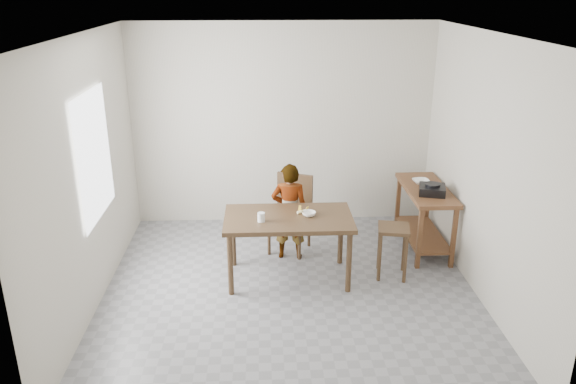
{
  "coord_description": "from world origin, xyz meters",
  "views": [
    {
      "loc": [
        -0.27,
        -5.32,
        3.15
      ],
      "look_at": [
        0.0,
        0.4,
        1.0
      ],
      "focal_mm": 35.0,
      "sensor_mm": 36.0,
      "label": 1
    }
  ],
  "objects_px": {
    "dining_chair": "(289,215)",
    "stool": "(392,251)",
    "dining_table": "(288,248)",
    "child": "(289,212)",
    "prep_counter": "(424,218)"
  },
  "relations": [
    {
      "from": "dining_table",
      "to": "prep_counter",
      "type": "bearing_deg",
      "value": 22.15
    },
    {
      "from": "dining_chair",
      "to": "stool",
      "type": "distance_m",
      "value": 1.34
    },
    {
      "from": "dining_table",
      "to": "dining_chair",
      "type": "bearing_deg",
      "value": 86.31
    },
    {
      "from": "prep_counter",
      "to": "dining_chair",
      "type": "bearing_deg",
      "value": -179.87
    },
    {
      "from": "dining_table",
      "to": "stool",
      "type": "distance_m",
      "value": 1.17
    },
    {
      "from": "child",
      "to": "stool",
      "type": "relative_size",
      "value": 1.97
    },
    {
      "from": "dining_chair",
      "to": "stool",
      "type": "height_order",
      "value": "dining_chair"
    },
    {
      "from": "dining_table",
      "to": "child",
      "type": "xyz_separation_m",
      "value": [
        0.04,
        0.52,
        0.22
      ]
    },
    {
      "from": "child",
      "to": "stool",
      "type": "bearing_deg",
      "value": 161.14
    },
    {
      "from": "prep_counter",
      "to": "child",
      "type": "distance_m",
      "value": 1.7
    },
    {
      "from": "dining_table",
      "to": "dining_chair",
      "type": "relative_size",
      "value": 1.49
    },
    {
      "from": "stool",
      "to": "prep_counter",
      "type": "bearing_deg",
      "value": 52.01
    },
    {
      "from": "dining_table",
      "to": "child",
      "type": "height_order",
      "value": "child"
    },
    {
      "from": "prep_counter",
      "to": "dining_chair",
      "type": "height_order",
      "value": "dining_chair"
    },
    {
      "from": "prep_counter",
      "to": "stool",
      "type": "xyz_separation_m",
      "value": [
        -0.55,
        -0.7,
        -0.1
      ]
    }
  ]
}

